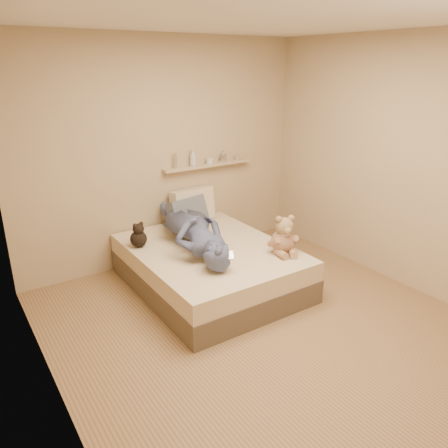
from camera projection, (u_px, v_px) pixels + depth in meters
room at (268, 190)px, 3.60m from camera, size 3.80×3.80×3.80m
bed at (210, 267)px, 4.70m from camera, size 1.50×1.90×0.45m
game_console at (223, 256)px, 4.00m from camera, size 0.21×0.16×0.07m
teddy_bear at (284, 238)px, 4.42m from camera, size 0.33×0.34×0.41m
dark_plush at (139, 236)px, 4.60m from camera, size 0.18×0.18×0.28m
pillow_cream at (193, 205)px, 5.34m from camera, size 0.57×0.26×0.42m
pillow_grey at (188, 213)px, 5.17m from camera, size 0.54×0.35×0.37m
person at (194, 230)px, 4.58m from camera, size 0.87×1.62×0.37m
wall_shelf at (208, 165)px, 5.39m from camera, size 1.20×0.12×0.03m
shelf_bottles at (205, 158)px, 5.34m from camera, size 0.93×0.10×0.21m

